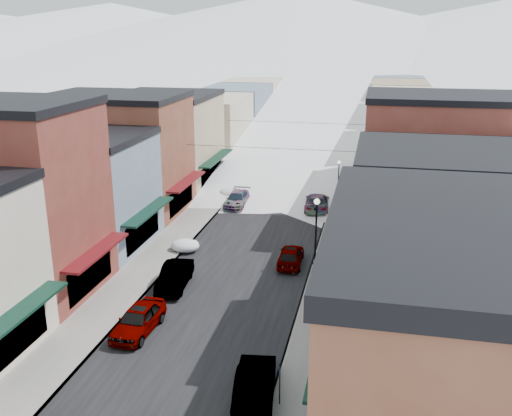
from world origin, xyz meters
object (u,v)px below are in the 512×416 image
at_px(car_silver_sedan, 138,320).
at_px(trash_can, 321,276).
at_px(car_dark_hatch, 175,276).
at_px(car_green_sedan, 255,384).
at_px(streetlamp_near, 316,223).

bearing_deg(car_silver_sedan, trash_can, 44.81).
relative_size(car_dark_hatch, trash_can, 5.07).
xyz_separation_m(car_dark_hatch, trash_can, (9.51, 2.50, -0.15)).
bearing_deg(trash_can, car_silver_sedan, -138.04).
xyz_separation_m(car_dark_hatch, car_green_sedan, (7.80, -10.76, 0.05)).
xyz_separation_m(car_silver_sedan, car_green_sedan, (7.80, -4.71, 0.05)).
height_order(car_silver_sedan, car_green_sedan, car_green_sedan).
bearing_deg(trash_can, car_green_sedan, -97.34).
bearing_deg(streetlamp_near, car_dark_hatch, -148.05).
distance_m(car_silver_sedan, car_dark_hatch, 6.05).
relative_size(car_silver_sedan, streetlamp_near, 0.92).
distance_m(car_green_sedan, streetlamp_near, 16.45).
distance_m(car_silver_sedan, trash_can, 12.79).
xyz_separation_m(trash_can, streetlamp_near, (-0.73, 2.97, 2.66)).
bearing_deg(car_dark_hatch, car_green_sedan, -59.67).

